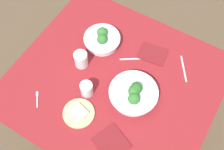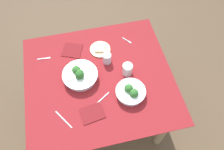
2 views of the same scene
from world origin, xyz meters
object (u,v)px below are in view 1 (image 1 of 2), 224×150
at_px(bread_side_plate, 79,113).
at_px(table_knife_right, 184,69).
at_px(water_glass_center, 87,89).
at_px(water_glass_side, 81,60).
at_px(napkin_folded_lower, 111,142).
at_px(broccoli_bowl_near, 102,39).
at_px(napkin_folded_upper, 152,54).
at_px(table_knife_left, 136,59).
at_px(broccoli_bowl_far, 134,94).
at_px(fork_by_far_bowl, 37,99).

height_order(bread_side_plate, table_knife_right, bread_side_plate).
height_order(bread_side_plate, water_glass_center, water_glass_center).
xyz_separation_m(water_glass_side, napkin_folded_lower, (-0.40, 0.32, -0.05)).
height_order(broccoli_bowl_near, napkin_folded_upper, broccoli_bowl_near).
bearing_deg(table_knife_left, broccoli_bowl_near, 147.80).
height_order(bread_side_plate, napkin_folded_upper, bread_side_plate).
height_order(bread_side_plate, napkin_folded_lower, bread_side_plate).
bearing_deg(broccoli_bowl_far, bread_side_plate, 49.52).
relative_size(bread_side_plate, napkin_folded_lower, 1.09).
distance_m(table_knife_left, napkin_folded_lower, 0.54).
distance_m(bread_side_plate, napkin_folded_lower, 0.24).
relative_size(broccoli_bowl_near, bread_side_plate, 1.29).
height_order(broccoli_bowl_near, water_glass_center, broccoli_bowl_near).
height_order(water_glass_side, napkin_folded_upper, water_glass_side).
relative_size(broccoli_bowl_far, water_glass_center, 3.07).
bearing_deg(table_knife_left, water_glass_side, -175.99).
height_order(broccoli_bowl_far, water_glass_center, broccoli_bowl_far).
distance_m(broccoli_bowl_near, fork_by_far_bowl, 0.53).
height_order(fork_by_far_bowl, napkin_folded_upper, napkin_folded_upper).
distance_m(water_glass_center, fork_by_far_bowl, 0.29).
xyz_separation_m(broccoli_bowl_near, table_knife_left, (-0.24, -0.01, -0.03)).
distance_m(broccoli_bowl_far, table_knife_left, 0.26).
relative_size(broccoli_bowl_far, bread_side_plate, 1.57).
height_order(broccoli_bowl_far, bread_side_plate, broccoli_bowl_far).
bearing_deg(bread_side_plate, napkin_folded_lower, 169.02).
bearing_deg(broccoli_bowl_near, napkin_folded_upper, -164.20).
bearing_deg(table_knife_left, napkin_folded_upper, 17.29).
relative_size(water_glass_side, napkin_folded_upper, 0.60).
relative_size(bread_side_plate, napkin_folded_upper, 1.05).
bearing_deg(table_knife_left, water_glass_center, -144.58).
relative_size(broccoli_bowl_near, napkin_folded_upper, 1.36).
bearing_deg(water_glass_side, napkin_folded_upper, -139.41).
bearing_deg(broccoli_bowl_far, water_glass_side, -4.38).
distance_m(fork_by_far_bowl, napkin_folded_lower, 0.49).
distance_m(broccoli_bowl_near, napkin_folded_upper, 0.32).
bearing_deg(water_glass_center, bread_side_plate, 103.35).
bearing_deg(bread_side_plate, water_glass_side, -58.66).
relative_size(fork_by_far_bowl, table_knife_left, 0.42).
bearing_deg(napkin_folded_lower, broccoli_bowl_near, -53.92).
distance_m(water_glass_center, table_knife_right, 0.59).
xyz_separation_m(broccoli_bowl_near, napkin_folded_upper, (-0.31, -0.09, -0.03)).
xyz_separation_m(water_glass_center, water_glass_side, (0.13, -0.14, 0.01)).
bearing_deg(napkin_folded_upper, table_knife_right, -179.74).
distance_m(broccoli_bowl_near, water_glass_side, 0.20).
bearing_deg(napkin_folded_upper, water_glass_center, 64.76).
relative_size(napkin_folded_upper, napkin_folded_lower, 1.04).
distance_m(water_glass_side, napkin_folded_upper, 0.44).
bearing_deg(napkin_folded_lower, bread_side_plate, -10.98).
height_order(water_glass_center, napkin_folded_lower, water_glass_center).
bearing_deg(water_glass_side, fork_by_far_bowl, 74.65).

